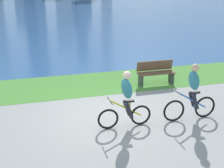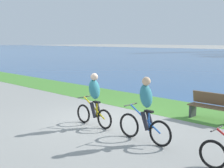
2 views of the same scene
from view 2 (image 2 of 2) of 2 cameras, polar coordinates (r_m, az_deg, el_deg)
The scene contains 5 objects.
ground_plane at distance 9.80m, azimuth -1.81°, elevation -6.96°, with size 300.00×300.00×0.00m, color gray.
grass_strip_bayside at distance 12.10m, azimuth 8.85°, elevation -4.05°, with size 120.00×2.71×0.01m, color #478433.
cyclist_lead at distance 8.90m, azimuth -3.50°, elevation -3.09°, with size 1.56×0.52×1.64m.
cyclist_trailing at distance 7.53m, azimuth 6.53°, elevation -5.14°, with size 1.68×0.52×1.71m.
bench_near_path at distance 10.20m, azimuth 18.92°, elevation -4.21°, with size 1.50×0.47×0.90m.
Camera 2 is at (6.79, -6.56, 2.61)m, focal length 46.77 mm.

